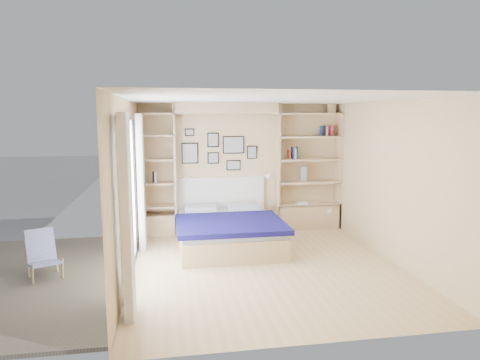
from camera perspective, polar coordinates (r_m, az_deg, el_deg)
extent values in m
plane|color=tan|center=(6.61, 3.42, -11.47)|extent=(4.50, 4.50, 0.00)
plane|color=tan|center=(8.48, 0.10, 1.69)|extent=(4.00, 0.00, 4.00)
plane|color=tan|center=(4.18, 10.51, -5.59)|extent=(4.00, 0.00, 4.00)
plane|color=tan|center=(6.17, -14.90, -1.19)|extent=(0.00, 4.50, 4.50)
plane|color=tan|center=(7.02, 19.64, -0.24)|extent=(0.00, 4.50, 4.50)
plane|color=white|center=(6.22, 3.63, 10.73)|extent=(4.50, 4.50, 0.00)
cube|color=tan|center=(8.19, -8.70, 1.35)|extent=(0.04, 0.35, 2.50)
cube|color=tan|center=(8.46, 4.98, 1.64)|extent=(0.04, 0.35, 2.50)
cube|color=tan|center=(8.21, -1.78, 9.50)|extent=(2.00, 0.35, 0.20)
cube|color=tan|center=(8.86, 13.02, 1.77)|extent=(0.04, 0.35, 2.50)
cube|color=tan|center=(8.21, -13.45, 1.23)|extent=(0.04, 0.35, 2.50)
cube|color=tan|center=(8.82, 9.00, -4.76)|extent=(1.30, 0.35, 0.50)
cube|color=tan|center=(8.39, -10.94, -5.84)|extent=(0.70, 0.35, 0.40)
cube|color=black|center=(6.08, -14.97, 7.96)|extent=(0.04, 2.08, 0.06)
cube|color=black|center=(6.48, -14.21, -11.88)|extent=(0.04, 2.08, 0.06)
cube|color=black|center=(5.20, -15.54, -4.68)|extent=(0.04, 0.06, 2.20)
cube|color=black|center=(7.19, -13.88, -1.00)|extent=(0.04, 0.06, 2.20)
cube|color=silver|center=(6.19, -14.67, -2.37)|extent=(0.01, 2.00, 2.20)
cube|color=white|center=(4.91, -14.85, -4.84)|extent=(0.10, 0.45, 2.30)
cube|color=white|center=(7.45, -13.05, -0.26)|extent=(0.10, 0.45, 2.30)
cube|color=tan|center=(8.76, 9.04, -3.16)|extent=(1.30, 0.35, 0.04)
cube|color=tan|center=(8.68, 9.11, -0.26)|extent=(1.30, 0.35, 0.04)
cube|color=tan|center=(8.63, 9.18, 2.70)|extent=(1.30, 0.35, 0.04)
cube|color=tan|center=(8.59, 9.25, 5.68)|extent=(1.30, 0.35, 0.04)
cube|color=tan|center=(8.58, 9.33, 8.69)|extent=(1.30, 0.35, 0.04)
cube|color=tan|center=(8.31, -11.00, -3.50)|extent=(0.70, 0.35, 0.04)
cube|color=tan|center=(8.23, -11.09, -0.44)|extent=(0.70, 0.35, 0.04)
cube|color=tan|center=(8.17, -11.18, 2.68)|extent=(0.70, 0.35, 0.04)
cube|color=tan|center=(8.14, -11.27, 5.83)|extent=(0.70, 0.35, 0.04)
cube|color=tan|center=(8.13, -11.36, 8.65)|extent=(0.70, 0.35, 0.04)
cube|color=tan|center=(7.55, -1.68, -7.43)|extent=(1.67, 2.09, 0.37)
cube|color=#B3B8C3|center=(7.49, -1.69, -5.72)|extent=(1.63, 2.05, 0.10)
cube|color=#0F0D48|center=(7.14, -1.30, -5.87)|extent=(1.77, 1.46, 0.08)
cube|color=#B3B8C3|center=(8.15, -5.33, -3.79)|extent=(0.58, 0.42, 0.12)
cube|color=#B3B8C3|center=(8.25, 0.48, -3.60)|extent=(0.58, 0.42, 0.12)
cube|color=white|center=(8.47, -2.69, -1.95)|extent=(1.77, 0.04, 0.70)
cube|color=black|center=(8.32, -6.69, 3.58)|extent=(0.32, 0.02, 0.40)
cube|color=gray|center=(8.31, -6.69, 3.57)|extent=(0.28, 0.01, 0.36)
cube|color=black|center=(8.34, -3.62, 5.35)|extent=(0.22, 0.02, 0.28)
cube|color=gray|center=(8.33, -3.61, 5.35)|extent=(0.18, 0.01, 0.24)
cube|color=black|center=(8.36, -3.59, 2.95)|extent=(0.22, 0.02, 0.22)
cube|color=gray|center=(8.35, -3.59, 2.95)|extent=(0.18, 0.01, 0.18)
cube|color=black|center=(8.39, -0.88, 4.70)|extent=(0.42, 0.02, 0.34)
cube|color=gray|center=(8.38, -0.87, 4.70)|extent=(0.38, 0.01, 0.30)
cube|color=black|center=(8.43, -0.88, 1.99)|extent=(0.28, 0.02, 0.20)
cube|color=gray|center=(8.42, -0.87, 1.98)|extent=(0.24, 0.01, 0.16)
cube|color=black|center=(8.47, 1.60, 3.72)|extent=(0.20, 0.02, 0.26)
cube|color=gray|center=(8.46, 1.61, 3.71)|extent=(0.16, 0.01, 0.22)
cube|color=black|center=(8.30, -6.74, 6.33)|extent=(0.18, 0.02, 0.14)
cube|color=gray|center=(8.28, -6.73, 6.33)|extent=(0.14, 0.01, 0.10)
cylinder|color=silver|center=(8.14, -7.68, 0.40)|extent=(0.20, 0.02, 0.02)
cone|color=white|center=(8.15, -6.98, 0.28)|extent=(0.13, 0.12, 0.15)
cylinder|color=silver|center=(8.37, 4.17, 0.68)|extent=(0.20, 0.02, 0.02)
cone|color=white|center=(8.35, 3.50, 0.53)|extent=(0.13, 0.12, 0.15)
cube|color=#AC2D15|center=(8.49, 6.53, 3.41)|extent=(0.02, 0.15, 0.18)
cube|color=navy|center=(8.51, 7.04, 3.60)|extent=(0.03, 0.15, 0.24)
cube|color=tan|center=(8.52, 7.27, 3.48)|extent=(0.04, 0.15, 0.20)
cube|color=#23533A|center=(8.53, 7.65, 3.65)|extent=(0.03, 0.15, 0.25)
cube|color=#A51E1E|center=(8.67, 10.87, 6.35)|extent=(0.02, 0.15, 0.17)
cube|color=navy|center=(8.67, 10.84, 6.45)|extent=(0.03, 0.15, 0.20)
cube|color=black|center=(8.68, 11.12, 6.47)|extent=(0.03, 0.15, 0.20)
cube|color=#BFB28C|center=(8.70, 11.34, 6.38)|extent=(0.04, 0.15, 0.18)
cube|color=#AF2A4E|center=(8.73, 11.97, 6.44)|extent=(0.03, 0.15, 0.20)
cube|color=navy|center=(8.21, -11.41, 0.30)|extent=(0.02, 0.15, 0.18)
cube|color=black|center=(8.21, -11.48, 0.38)|extent=(0.03, 0.15, 0.20)
cube|color=#BFB28C|center=(8.21, -11.21, 0.40)|extent=(0.03, 0.15, 0.21)
cube|color=tan|center=(8.73, 12.06, 9.23)|extent=(0.13, 0.13, 0.15)
cone|color=tan|center=(8.73, 12.08, 9.98)|extent=(0.20, 0.20, 0.08)
cube|color=slate|center=(8.62, 8.44, 0.84)|extent=(0.12, 0.12, 0.30)
cube|color=white|center=(8.66, 8.22, -3.05)|extent=(0.22, 0.16, 0.03)
cube|color=#706553|center=(6.82, -28.27, -11.86)|extent=(3.20, 4.00, 0.05)
cylinder|color=tan|center=(6.43, -25.92, -11.31)|extent=(0.07, 0.12, 0.34)
cylinder|color=tan|center=(6.49, -22.59, -10.95)|extent=(0.07, 0.12, 0.34)
cylinder|color=tan|center=(6.85, -26.51, -9.41)|extent=(0.14, 0.27, 0.55)
cylinder|color=tan|center=(6.90, -23.39, -9.08)|extent=(0.14, 0.27, 0.55)
cube|color=#3C40C2|center=(6.60, -24.53, -10.11)|extent=(0.54, 0.58, 0.13)
cube|color=#3C40C2|center=(6.85, -25.07, -7.83)|extent=(0.43, 0.33, 0.45)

